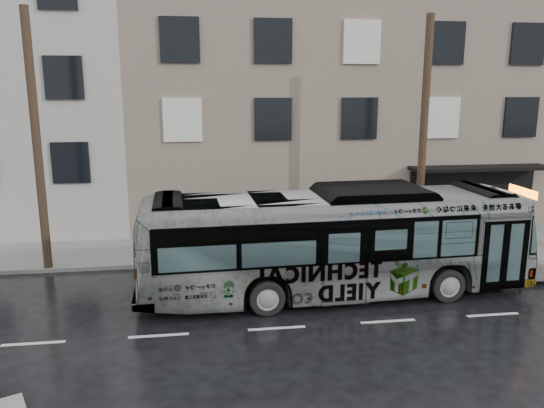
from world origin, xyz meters
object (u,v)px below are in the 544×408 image
at_px(sign_post, 444,221).
at_px(white_sedan, 535,259).
at_px(utility_pole_front, 423,138).
at_px(bus, 335,242).
at_px(utility_pole_rear, 37,143).

height_order(sign_post, white_sedan, sign_post).
bearing_deg(utility_pole_front, sign_post, 0.00).
height_order(utility_pole_front, bus, utility_pole_front).
distance_m(bus, white_sedan, 7.45).
bearing_deg(utility_pole_rear, utility_pole_front, 0.00).
relative_size(bus, white_sedan, 2.75).
distance_m(sign_post, white_sedan, 3.66).
relative_size(utility_pole_front, bus, 0.72).
xyz_separation_m(sign_post, bus, (-5.41, -3.51, 0.38)).
relative_size(utility_pole_rear, sign_post, 3.75).
bearing_deg(sign_post, bus, -146.97).
height_order(utility_pole_front, sign_post, utility_pole_front).
xyz_separation_m(utility_pole_front, white_sedan, (3.05, -3.02, -3.99)).
distance_m(utility_pole_front, sign_post, 3.48).
relative_size(utility_pole_rear, bus, 0.72).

